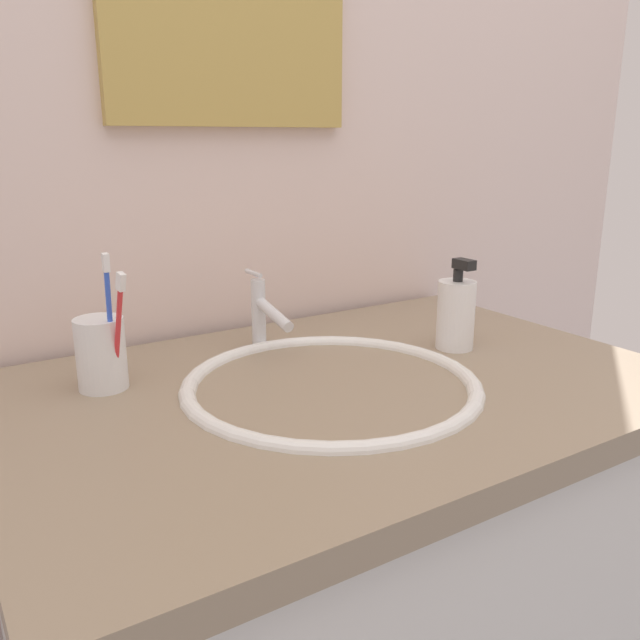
% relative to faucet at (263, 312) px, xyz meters
% --- Properties ---
extents(tiled_wall_back, '(2.16, 0.04, 2.40)m').
position_rel_faucet_xyz_m(tiled_wall_back, '(0.02, 0.17, 0.26)').
color(tiled_wall_back, beige).
rests_on(tiled_wall_back, ground).
extents(vanity_counter, '(0.96, 0.65, 0.88)m').
position_rel_faucet_xyz_m(vanity_counter, '(0.02, -0.20, -0.50)').
color(vanity_counter, silver).
rests_on(vanity_counter, ground).
extents(sink_basin, '(0.43, 0.43, 0.13)m').
position_rel_faucet_xyz_m(sink_basin, '(-0.00, -0.21, -0.11)').
color(sink_basin, white).
rests_on(sink_basin, vanity_counter).
extents(faucet, '(0.02, 0.14, 0.13)m').
position_rel_faucet_xyz_m(faucet, '(0.00, 0.00, 0.00)').
color(faucet, silver).
rests_on(faucet, sink_basin).
extents(toothbrush_cup, '(0.07, 0.07, 0.10)m').
position_rel_faucet_xyz_m(toothbrush_cup, '(-0.27, -0.04, -0.01)').
color(toothbrush_cup, white).
rests_on(toothbrush_cup, vanity_counter).
extents(toothbrush_red, '(0.02, 0.05, 0.17)m').
position_rel_faucet_xyz_m(toothbrush_red, '(-0.26, -0.08, 0.04)').
color(toothbrush_red, red).
rests_on(toothbrush_red, toothbrush_cup).
extents(toothbrush_blue, '(0.01, 0.02, 0.19)m').
position_rel_faucet_xyz_m(toothbrush_blue, '(-0.26, -0.06, 0.05)').
color(toothbrush_blue, blue).
rests_on(toothbrush_blue, toothbrush_cup).
extents(soap_dispenser, '(0.06, 0.06, 0.15)m').
position_rel_faucet_xyz_m(soap_dispenser, '(0.27, -0.17, -0.00)').
color(soap_dispenser, white).
rests_on(soap_dispenser, vanity_counter).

